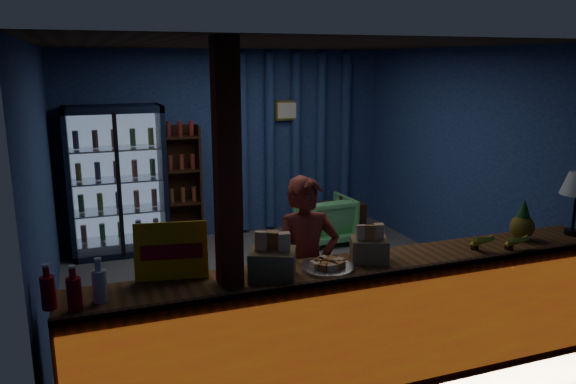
# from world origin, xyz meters

# --- Properties ---
(ground) EXTENTS (4.60, 4.60, 0.00)m
(ground) POSITION_xyz_m (0.00, 0.00, 0.00)
(ground) COLOR #515154
(ground) RESTS_ON ground
(room_walls) EXTENTS (4.60, 4.60, 4.60)m
(room_walls) POSITION_xyz_m (0.00, 0.00, 1.57)
(room_walls) COLOR navy
(room_walls) RESTS_ON ground
(counter) EXTENTS (4.40, 0.57, 0.99)m
(counter) POSITION_xyz_m (0.00, -1.91, 0.48)
(counter) COLOR brown
(counter) RESTS_ON ground
(support_post) EXTENTS (0.16, 0.16, 2.60)m
(support_post) POSITION_xyz_m (-1.05, -1.90, 1.30)
(support_post) COLOR maroon
(support_post) RESTS_ON ground
(beverage_cooler) EXTENTS (1.20, 0.62, 1.90)m
(beverage_cooler) POSITION_xyz_m (-1.55, 1.92, 0.93)
(beverage_cooler) COLOR black
(beverage_cooler) RESTS_ON ground
(bottle_shelf) EXTENTS (0.50, 0.28, 1.60)m
(bottle_shelf) POSITION_xyz_m (-0.70, 2.06, 0.79)
(bottle_shelf) COLOR #3A1C12
(bottle_shelf) RESTS_ON ground
(curtain_folds) EXTENTS (1.74, 0.14, 2.50)m
(curtain_folds) POSITION_xyz_m (1.00, 2.14, 1.30)
(curtain_folds) COLOR navy
(curtain_folds) RESTS_ON room_walls
(framed_picture) EXTENTS (0.36, 0.04, 0.28)m
(framed_picture) POSITION_xyz_m (0.85, 2.10, 1.75)
(framed_picture) COLOR gold
(framed_picture) RESTS_ON room_walls
(shopkeeper) EXTENTS (0.58, 0.40, 1.54)m
(shopkeeper) POSITION_xyz_m (-0.28, -1.40, 0.77)
(shopkeeper) COLOR maroon
(shopkeeper) RESTS_ON ground
(green_chair) EXTENTS (0.72, 0.73, 0.64)m
(green_chair) POSITION_xyz_m (1.11, 1.31, 0.32)
(green_chair) COLOR #60C171
(green_chair) RESTS_ON ground
(side_table) EXTENTS (0.56, 0.42, 0.61)m
(side_table) POSITION_xyz_m (1.42, 1.41, 0.25)
(side_table) COLOR #3A1C12
(side_table) RESTS_ON ground
(yellow_sign) EXTENTS (0.52, 0.19, 0.40)m
(yellow_sign) POSITION_xyz_m (-1.41, -1.68, 1.15)
(yellow_sign) COLOR yellow
(yellow_sign) RESTS_ON counter
(soda_bottles) EXTENTS (0.39, 0.17, 0.29)m
(soda_bottles) POSITION_xyz_m (-2.05, -1.94, 1.07)
(soda_bottles) COLOR #A80B18
(soda_bottles) RESTS_ON counter
(snack_box_left) EXTENTS (0.40, 0.37, 0.33)m
(snack_box_left) POSITION_xyz_m (-0.75, -1.92, 1.07)
(snack_box_left) COLOR #967248
(snack_box_left) RESTS_ON counter
(snack_box_centre) EXTENTS (0.34, 0.31, 0.29)m
(snack_box_centre) POSITION_xyz_m (0.06, -1.85, 1.05)
(snack_box_centre) COLOR #967248
(snack_box_centre) RESTS_ON counter
(pastry_tray) EXTENTS (0.40, 0.40, 0.07)m
(pastry_tray) POSITION_xyz_m (-0.31, -1.89, 0.97)
(pastry_tray) COLOR silver
(pastry_tray) RESTS_ON counter
(banana_bunches) EXTENTS (0.49, 0.29, 0.16)m
(banana_bunches) POSITION_xyz_m (1.12, -2.00, 1.03)
(banana_bunches) COLOR yellow
(banana_bunches) RESTS_ON counter
(pineapple) EXTENTS (0.20, 0.20, 0.35)m
(pineapple) POSITION_xyz_m (1.53, -1.84, 1.10)
(pineapple) COLOR olive
(pineapple) RESTS_ON counter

